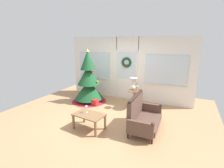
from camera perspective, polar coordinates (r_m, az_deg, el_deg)
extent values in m
plane|color=#AD7F56|center=(5.31, -3.11, -11.82)|extent=(6.76, 6.76, 0.00)
cube|color=white|center=(7.41, -5.92, 6.10)|extent=(2.15, 0.08, 2.55)
cube|color=white|center=(6.39, 18.22, 4.10)|extent=(2.15, 0.08, 2.55)
cube|color=white|center=(6.66, 5.48, 14.02)|extent=(0.94, 0.08, 0.50)
cube|color=silver|center=(6.76, 5.10, 3.15)|extent=(0.90, 0.05, 2.05)
cube|color=white|center=(6.87, 4.93, -1.59)|extent=(0.78, 0.02, 0.80)
cube|color=silver|center=(6.67, 5.11, 6.27)|extent=(0.78, 0.01, 1.10)
cube|color=silver|center=(7.35, -6.17, 6.61)|extent=(1.50, 0.01, 1.10)
cube|color=silver|center=(6.32, 18.20, 4.68)|extent=(1.50, 0.01, 1.10)
cube|color=silver|center=(7.44, -6.10, 2.25)|extent=(1.59, 0.06, 0.03)
cube|color=silver|center=(6.43, 17.79, -0.34)|extent=(1.59, 0.06, 0.03)
torus|color=#164424|center=(6.62, 5.02, 7.51)|extent=(0.41, 0.09, 0.41)
cube|color=red|center=(6.62, 4.95, 6.38)|extent=(0.10, 0.02, 0.10)
cylinder|color=#4C331E|center=(6.75, -7.95, -5.02)|extent=(0.10, 0.10, 0.22)
cone|color=maroon|center=(6.77, -7.93, -5.50)|extent=(1.39, 1.39, 0.10)
cone|color=#194C28|center=(6.63, -8.07, -1.85)|extent=(1.14, 1.14, 0.73)
cone|color=#194C28|center=(6.49, -8.25, 3.13)|extent=(0.87, 0.87, 0.73)
cone|color=#194C28|center=(6.40, -8.44, 8.29)|extent=(0.59, 0.59, 0.73)
cone|color=#E0BC4C|center=(6.37, -8.57, 11.58)|extent=(0.12, 0.12, 0.12)
sphere|color=red|center=(6.24, -6.59, 4.55)|extent=(0.07, 0.07, 0.07)
sphere|color=gold|center=(6.84, -10.05, 2.37)|extent=(0.06, 0.06, 0.06)
sphere|color=silver|center=(7.06, -9.78, -1.23)|extent=(0.06, 0.06, 0.06)
sphere|color=#264CB2|center=(6.64, -7.97, 7.63)|extent=(0.06, 0.06, 0.06)
sphere|color=red|center=(6.41, -6.21, 6.22)|extent=(0.05, 0.05, 0.05)
sphere|color=gold|center=(6.34, -5.07, 0.83)|extent=(0.07, 0.07, 0.07)
sphere|color=silver|center=(6.77, -5.97, 2.10)|extent=(0.07, 0.07, 0.07)
cylinder|color=black|center=(4.21, 13.73, -18.78)|extent=(0.05, 0.05, 0.14)
cylinder|color=black|center=(5.28, 16.27, -11.73)|extent=(0.05, 0.05, 0.14)
cylinder|color=black|center=(4.33, 5.54, -17.40)|extent=(0.05, 0.05, 0.14)
cylinder|color=black|center=(5.37, 9.82, -10.85)|extent=(0.05, 0.05, 0.14)
cube|color=brown|center=(4.71, 11.59, -12.85)|extent=(0.75, 1.19, 0.14)
cube|color=brown|center=(4.62, 8.17, -8.09)|extent=(0.15, 1.17, 0.62)
cube|color=black|center=(4.50, 8.33, -4.09)|extent=(0.11, 1.15, 0.06)
cube|color=brown|center=(4.12, 9.67, -15.18)|extent=(0.66, 0.11, 0.38)
cylinder|color=black|center=(3.99, 13.94, -13.69)|extent=(0.09, 0.09, 0.09)
cube|color=brown|center=(5.23, 13.21, -8.66)|extent=(0.66, 0.11, 0.38)
cylinder|color=black|center=(5.12, 16.54, -7.32)|extent=(0.09, 0.09, 0.09)
cylinder|color=brown|center=(5.88, 7.84, -2.31)|extent=(0.48, 0.48, 0.02)
cylinder|color=brown|center=(5.98, 7.72, -5.41)|extent=(0.07, 0.07, 0.65)
cube|color=brown|center=(6.05, 9.08, -8.34)|extent=(0.20, 0.05, 0.04)
cube|color=brown|center=(6.24, 7.32, -7.56)|extent=(0.14, 0.20, 0.04)
cube|color=brown|center=(5.99, 6.48, -8.48)|extent=(0.14, 0.20, 0.04)
sphere|color=silver|center=(5.90, 7.43, -1.26)|extent=(0.16, 0.16, 0.16)
cylinder|color=silver|center=(5.87, 7.47, -0.05)|extent=(0.02, 0.02, 0.06)
cone|color=silver|center=(5.84, 7.52, 1.18)|extent=(0.28, 0.28, 0.20)
cylinder|color=tan|center=(5.77, 8.63, -1.70)|extent=(0.09, 0.09, 0.16)
sphere|color=tan|center=(5.75, 8.66, -0.94)|extent=(0.10, 0.10, 0.10)
cylinder|color=#4C7042|center=(5.73, 8.50, 0.05)|extent=(0.07, 0.01, 0.17)
cylinder|color=#4C7042|center=(5.72, 8.70, 0.03)|extent=(0.01, 0.01, 0.18)
cylinder|color=#4C7042|center=(5.71, 8.90, 0.01)|extent=(0.07, 0.01, 0.17)
cube|color=brown|center=(4.58, -8.02, -10.54)|extent=(0.89, 0.61, 0.03)
cube|color=brown|center=(4.77, -13.26, -12.68)|extent=(0.05, 0.05, 0.41)
cube|color=brown|center=(4.32, -5.81, -15.42)|extent=(0.05, 0.05, 0.41)
cube|color=brown|center=(5.05, -9.69, -10.87)|extent=(0.05, 0.05, 0.41)
cube|color=brown|center=(4.63, -2.41, -13.16)|extent=(0.05, 0.05, 0.41)
cylinder|color=silver|center=(4.68, -8.81, -9.75)|extent=(0.06, 0.06, 0.01)
cylinder|color=silver|center=(4.66, -8.84, -9.17)|extent=(0.01, 0.01, 0.10)
cone|color=silver|center=(4.63, -8.88, -8.09)|extent=(0.08, 0.08, 0.09)
cube|color=red|center=(6.31, -6.00, -6.33)|extent=(0.23, 0.21, 0.23)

